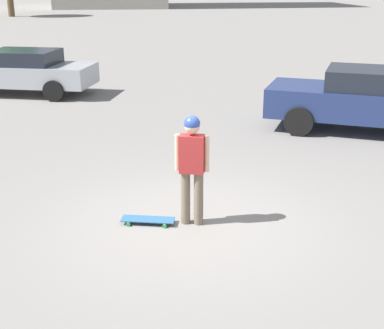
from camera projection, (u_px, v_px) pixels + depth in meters
ground_plane at (192, 223)px, 8.14m from camera, size 220.00×220.00×0.00m
person at (192, 162)px, 7.81m from camera, size 0.49×0.29×1.68m
skateboard at (148, 220)px, 8.11m from camera, size 0.84×0.42×0.07m
car_parked_near at (366, 99)px, 12.72m from camera, size 4.86×3.52×1.51m
car_parked_far at (22, 71)px, 16.85m from camera, size 4.80×2.88×1.39m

